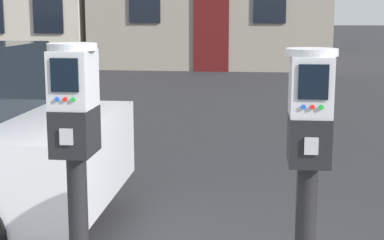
# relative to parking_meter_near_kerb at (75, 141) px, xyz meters

# --- Properties ---
(parking_meter_near_kerb) EXTENTS (0.22, 0.25, 1.39)m
(parking_meter_near_kerb) POSITION_rel_parking_meter_near_kerb_xyz_m (0.00, 0.00, 0.00)
(parking_meter_near_kerb) COLOR black
(parking_meter_near_kerb) RESTS_ON sidewalk_slab
(parking_meter_twin_adjacent) EXTENTS (0.22, 0.25, 1.37)m
(parking_meter_twin_adjacent) POSITION_rel_parking_meter_near_kerb_xyz_m (1.02, -0.00, -0.01)
(parking_meter_twin_adjacent) COLOR black
(parking_meter_twin_adjacent) RESTS_ON sidewalk_slab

